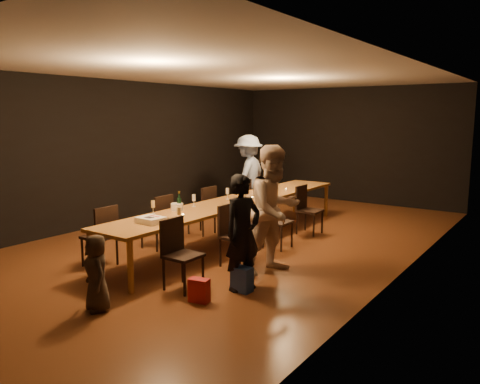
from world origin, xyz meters
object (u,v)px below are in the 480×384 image
Objects in this scene: plate_stack at (177,207)px; ice_bucket at (258,190)px; chair_left_0 at (99,236)px; chair_right_0 at (183,255)px; chair_left_2 at (202,210)px; woman_birthday at (243,233)px; chair_right_3 at (310,210)px; child at (97,273)px; birthday_cake at (151,220)px; chair_left_1 at (156,221)px; champagne_bottle at (179,201)px; table at (237,203)px; chair_right_2 at (278,221)px; man_blue at (248,175)px; chair_left_3 at (238,201)px; chair_right_1 at (237,236)px; woman_tan at (275,209)px.

ice_bucket is (0.22, 2.04, 0.04)m from plate_stack.
chair_left_0 is 3.24m from ice_bucket.
chair_right_0 and chair_left_2 have the same top height.
chair_right_0 is 0.83m from woman_birthday.
chair_right_3 is 1.02× the size of child.
plate_stack is at bearing 111.64° from birthday_cake.
champagne_bottle is at bearing -98.11° from chair_left_1.
chair_right_2 reaches higher than table.
champagne_bottle reaches higher than chair_right_2.
chair_left_0 is at bearing -104.74° from ice_bucket.
plate_stack is at bearing -100.65° from table.
chair_right_3 is 2.21m from man_blue.
man_blue is at bearing 19.83° from chair_left_3.
chair_left_2 is 3.01× the size of champagne_bottle.
chair_right_1 is 3.01× the size of champagne_bottle.
chair_right_0 reaches higher than plate_stack.
child is at bearing 9.16° from man_blue.
champagne_bottle is (0.62, 1.11, 0.44)m from chair_left_0.
ice_bucket reaches higher than chair_left_2.
chair_right_3 is at bearing 27.15° from woman_birthday.
chair_right_2 is at bearing 50.30° from plate_stack.
chair_right_0 is at bearing 172.22° from woman_tan.
ice_bucket reaches higher than chair_right_2.
table is 6.45× the size of chair_right_0.
chair_right_1 is at bearing 4.68° from champagne_bottle.
chair_left_3 is at bearing 62.16° from woman_tan.
ice_bucket is at bearing 56.36° from woman_tan.
chair_right_1 is 2.94m from chair_left_3.
chair_left_2 is at bearing -138.93° from ice_bucket.
ice_bucket is (0.82, 0.71, 0.38)m from chair_left_2.
table is 1.49m from chair_left_1.
chair_right_2 is at bearing 0.00° from table.
man_blue is at bearing 130.34° from ice_bucket.
woman_tan is at bearing 98.09° from chair_right_1.
woman_tan reaches higher than chair_right_2.
man_blue is at bearing -135.46° from chair_right_2.
man_blue reaches higher than child.
woman_birthday reaches higher than ice_bucket.
chair_left_2 is 3.04m from woman_birthday.
chair_right_1 is 1.00× the size of chair_left_2.
chair_right_0 is at bearing -12.22° from birthday_cake.
champagne_bottle reaches higher than birthday_cake.
chair_right_2 is 1.00× the size of chair_left_3.
ice_bucket is at bearing 45.45° from woman_birthday.
woman_tan reaches higher than chair_left_2.
woman_tan is 9.32× the size of plate_stack.
chair_left_0 is 4.68× the size of plate_stack.
woman_tan is at bearing 90.30° from child.
table is at bearing -144.69° from chair_left_3.
ice_bucket is (0.82, -0.49, 0.38)m from chair_left_3.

